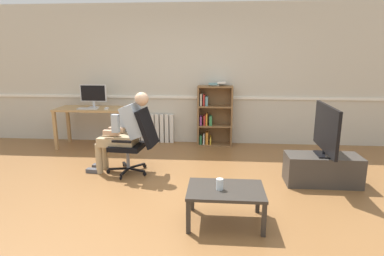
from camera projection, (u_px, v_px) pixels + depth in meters
ground_plane at (175, 197)px, 4.02m from camera, size 18.00×18.00×0.00m
back_wall at (192, 75)px, 6.29m from camera, size 12.00×0.13×2.70m
computer_desk at (93, 113)px, 6.11m from camera, size 1.35×0.62×0.76m
imac_monitor at (93, 94)px, 6.11m from camera, size 0.51×0.14×0.43m
keyboard at (88, 109)px, 5.95m from camera, size 0.38×0.12×0.02m
computer_mouse at (107, 108)px, 5.94m from camera, size 0.06×0.10×0.03m
bookshelf at (213, 116)px, 6.23m from camera, size 0.67×0.29×1.24m
radiator at (150, 128)px, 6.49m from camera, size 0.96×0.08×0.58m
office_chair at (136, 139)px, 4.73m from camera, size 0.78×0.62×0.99m
person_seated at (125, 130)px, 4.73m from camera, size 0.99×0.41×1.23m
tv_stand at (322, 169)px, 4.40m from camera, size 0.99×0.43×0.41m
tv_screen at (326, 129)px, 4.27m from camera, size 0.21×0.99×0.68m
coffee_table at (226, 193)px, 3.36m from camera, size 0.80×0.56×0.38m
drinking_glass at (220, 184)px, 3.31m from camera, size 0.07×0.07×0.12m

